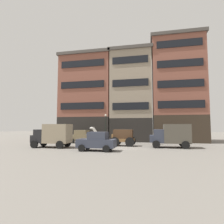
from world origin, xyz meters
TOP-DOWN VIEW (x-y plane):
  - ground_plane at (0.00, 0.00)m, footprint 120.00×120.00m
  - building_far_left at (-7.26, 9.94)m, footprint 9.20×5.76m
  - building_center_left at (0.52, 9.94)m, footprint 7.06×5.76m
  - building_center_right at (7.78, 9.94)m, footprint 8.16×5.76m
  - cargo_wagon at (0.12, 2.02)m, footprint 2.94×1.57m
  - draft_horse at (-2.83, 2.02)m, footprint 2.35×0.64m
  - delivery_truck_near at (-7.42, -1.14)m, footprint 4.39×2.22m
  - delivery_truck_far at (5.70, 1.36)m, footprint 4.38×2.20m
  - sedan_dark at (-6.12, 4.74)m, footprint 3.76×1.97m
  - sedan_light at (-1.75, -2.79)m, footprint 3.72×1.90m
  - pedestrian_officer at (4.10, 4.88)m, footprint 0.51×0.51m
  - streetlamp_curbside at (-2.90, 5.61)m, footprint 0.32×0.32m

SIDE VIEW (x-z plane):
  - ground_plane at x=0.00m, z-range 0.00..0.00m
  - sedan_dark at x=-6.12m, z-range 0.00..1.83m
  - sedan_light at x=-1.75m, z-range 0.00..1.83m
  - pedestrian_officer at x=4.10m, z-range 0.08..1.88m
  - cargo_wagon at x=0.12m, z-range 0.16..2.14m
  - draft_horse at x=-2.83m, z-range 0.12..2.42m
  - delivery_truck_near at x=-7.42m, z-range 0.11..2.73m
  - delivery_truck_far at x=5.70m, z-range 0.11..2.73m
  - streetlamp_curbside at x=-2.90m, z-range 0.61..4.73m
  - building_far_left at x=-7.26m, z-range 0.04..14.87m
  - building_center_left at x=0.52m, z-range 0.05..14.98m
  - building_center_right at x=7.78m, z-range 0.05..16.64m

